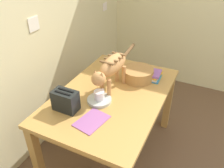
{
  "coord_description": "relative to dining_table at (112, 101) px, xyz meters",
  "views": [
    {
      "loc": [
        -1.4,
        0.49,
        1.94
      ],
      "look_at": [
        0.13,
        1.23,
        0.85
      ],
      "focal_mm": 37.02,
      "sensor_mm": 36.0,
      "label": 1
    }
  ],
  "objects": [
    {
      "name": "cat",
      "position": [
        0.05,
        0.03,
        0.32
      ],
      "size": [
        0.69,
        0.17,
        0.33
      ],
      "rotation": [
        0.0,
        0.0,
        1.48
      ],
      "color": "tan",
      "rests_on": "dining_table"
    },
    {
      "name": "coffee_mug",
      "position": [
        -0.15,
        0.05,
        0.15
      ],
      "size": [
        0.13,
        0.09,
        0.08
      ],
      "color": "white",
      "rests_on": "saucer_bowl"
    },
    {
      "name": "magazine",
      "position": [
        -0.4,
        -0.02,
        0.09
      ],
      "size": [
        0.29,
        0.22,
        0.01
      ],
      "primitive_type": "cube",
      "rotation": [
        0.0,
        0.0,
        -0.19
      ],
      "color": "#9C5896",
      "rests_on": "dining_table"
    },
    {
      "name": "book_stack",
      "position": [
        0.4,
        -0.26,
        0.12
      ],
      "size": [
        0.19,
        0.14,
        0.07
      ],
      "color": "#328AC0",
      "rests_on": "dining_table"
    },
    {
      "name": "toaster",
      "position": [
        -0.36,
        0.24,
        0.17
      ],
      "size": [
        0.12,
        0.2,
        0.18
      ],
      "color": "black",
      "rests_on": "dining_table"
    },
    {
      "name": "dining_table",
      "position": [
        0.0,
        0.0,
        0.0
      ],
      "size": [
        1.36,
        0.9,
        0.75
      ],
      "color": "#B98742",
      "rests_on": "ground_plane"
    },
    {
      "name": "wicker_basket",
      "position": [
        0.33,
        -0.12,
        0.15
      ],
      "size": [
        0.3,
        0.3,
        0.11
      ],
      "color": "#AC7A40",
      "rests_on": "dining_table"
    },
    {
      "name": "saucer_bowl",
      "position": [
        -0.15,
        0.05,
        0.1
      ],
      "size": [
        0.21,
        0.21,
        0.03
      ],
      "primitive_type": "cylinder",
      "color": "#B5BBB1",
      "rests_on": "dining_table"
    },
    {
      "name": "wall_rear",
      "position": [
        -0.13,
        0.8,
        0.59
      ],
      "size": [
        4.31,
        0.11,
        2.5
      ],
      "color": "beige",
      "rests_on": "ground_plane"
    }
  ]
}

